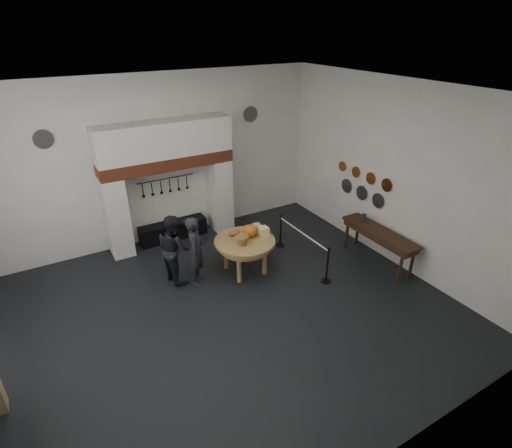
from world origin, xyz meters
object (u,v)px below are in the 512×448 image
visitor_far (174,248)px  side_table (380,232)px  barrier_post_near (327,266)px  barrier_post_far (281,231)px  work_table (245,241)px  visitor_near (196,251)px  iron_range (173,230)px

visitor_far → side_table: visitor_far is taller
barrier_post_near → barrier_post_far: same height
visitor_far → barrier_post_near: bearing=-133.2°
work_table → barrier_post_far: (1.45, 0.61, -0.39)m
work_table → visitor_near: visitor_near is taller
work_table → visitor_near: (-1.20, 0.14, 0.02)m
visitor_near → visitor_far: 0.57m
work_table → visitor_near: bearing=173.4°
work_table → side_table: 3.41m
barrier_post_near → visitor_far: bearing=147.6°
visitor_near → iron_range: bearing=26.7°
iron_range → side_table: (4.10, -3.84, 0.62)m
side_table → barrier_post_far: bearing=131.0°
work_table → iron_range: bearing=111.1°
iron_range → barrier_post_far: 3.08m
side_table → barrier_post_far: 2.60m
visitor_near → barrier_post_far: visitor_near is taller
work_table → visitor_far: visitor_far is taller
work_table → side_table: side_table is taller
iron_range → visitor_far: visitor_far is taller
iron_range → side_table: bearing=-43.1°
work_table → barrier_post_far: 1.62m
barrier_post_far → iron_range: bearing=141.8°
barrier_post_near → barrier_post_far: size_ratio=1.00×
barrier_post_near → work_table: bearing=136.1°
visitor_near → side_table: size_ratio=0.78×
work_table → barrier_post_near: 2.05m
iron_range → barrier_post_far: size_ratio=2.11×
visitor_near → side_table: 4.58m
iron_range → visitor_far: size_ratio=1.13×
visitor_far → barrier_post_near: (3.05, -1.93, -0.39)m
side_table → barrier_post_near: 1.74m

